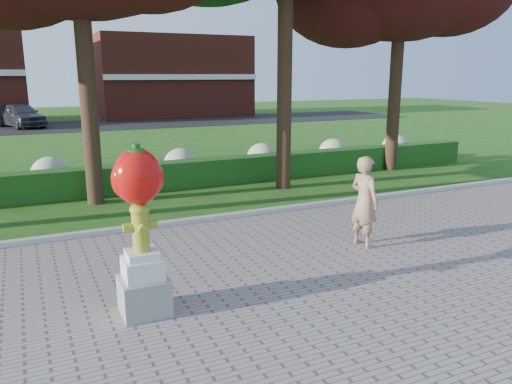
% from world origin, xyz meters
% --- Properties ---
extents(ground, '(100.00, 100.00, 0.00)m').
position_xyz_m(ground, '(0.00, 0.00, 0.00)').
color(ground, '#1F5214').
rests_on(ground, ground).
extents(curb, '(40.00, 0.18, 0.15)m').
position_xyz_m(curb, '(0.00, 3.00, 0.07)').
color(curb, '#ADADA5').
rests_on(curb, ground).
extents(lawn_hedge, '(24.00, 0.70, 0.80)m').
position_xyz_m(lawn_hedge, '(0.00, 7.00, 0.40)').
color(lawn_hedge, '#1C4F16').
rests_on(lawn_hedge, ground).
extents(hydrangea_row, '(20.10, 1.10, 0.99)m').
position_xyz_m(hydrangea_row, '(0.57, 8.00, 0.55)').
color(hydrangea_row, '#A3AD84').
rests_on(hydrangea_row, ground).
extents(street, '(50.00, 8.00, 0.02)m').
position_xyz_m(street, '(0.00, 28.00, 0.01)').
color(street, black).
rests_on(street, ground).
extents(building_right, '(12.00, 8.00, 6.40)m').
position_xyz_m(building_right, '(8.00, 34.00, 3.20)').
color(building_right, maroon).
rests_on(building_right, ground).
extents(hydrant_sculpture, '(0.72, 0.67, 2.46)m').
position_xyz_m(hydrant_sculpture, '(-2.28, -1.02, 1.34)').
color(hydrant_sculpture, gray).
rests_on(hydrant_sculpture, walkway).
extents(woman, '(0.55, 0.74, 1.83)m').
position_xyz_m(woman, '(2.37, 0.02, 0.96)').
color(woman, tan).
rests_on(woman, walkway).
extents(parked_car, '(3.40, 5.06, 1.60)m').
position_xyz_m(parked_car, '(-3.62, 28.54, 0.82)').
color(parked_car, '#393C40').
rests_on(parked_car, street).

